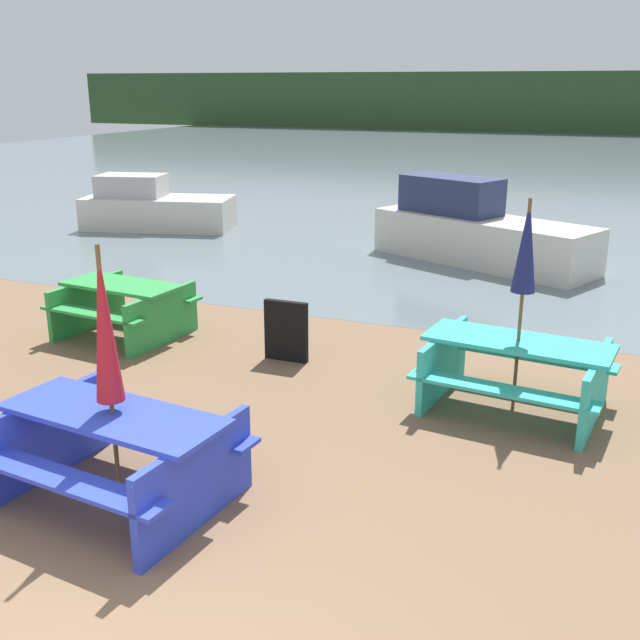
% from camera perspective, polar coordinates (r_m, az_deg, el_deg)
% --- Properties ---
extents(water, '(60.00, 50.00, 0.00)m').
position_cam_1_polar(water, '(34.83, 17.96, 11.44)').
color(water, slate).
rests_on(water, ground_plane).
extents(far_treeline, '(80.00, 1.60, 4.00)m').
position_cam_1_polar(far_treeline, '(54.66, 19.90, 15.31)').
color(far_treeline, '#284723').
rests_on(far_treeline, water).
extents(picnic_table_blue, '(2.01, 1.59, 0.78)m').
position_cam_1_polar(picnic_table_blue, '(6.25, -15.31, -9.28)').
color(picnic_table_blue, blue).
rests_on(picnic_table_blue, ground_plane).
extents(picnic_table_teal, '(2.01, 1.59, 0.74)m').
position_cam_1_polar(picnic_table_teal, '(7.95, 14.71, -3.51)').
color(picnic_table_teal, '#33B7A8').
rests_on(picnic_table_teal, ground_plane).
extents(picnic_table_green, '(1.71, 1.54, 0.73)m').
position_cam_1_polar(picnic_table_green, '(10.24, -14.76, 1.17)').
color(picnic_table_green, green).
rests_on(picnic_table_green, ground_plane).
extents(umbrella_navy, '(0.24, 0.24, 2.19)m').
position_cam_1_polar(umbrella_navy, '(7.61, 15.43, 5.25)').
color(umbrella_navy, brown).
rests_on(umbrella_navy, ground_plane).
extents(umbrella_crimson, '(0.22, 0.22, 2.12)m').
position_cam_1_polar(umbrella_crimson, '(5.88, -16.09, -0.50)').
color(umbrella_crimson, brown).
rests_on(umbrella_crimson, ground_plane).
extents(boat, '(4.42, 2.93, 1.55)m').
position_cam_1_polar(boat, '(14.43, 11.80, 6.63)').
color(boat, beige).
rests_on(boat, water).
extents(boat_second, '(3.61, 2.12, 1.23)m').
position_cam_1_polar(boat_second, '(17.93, -12.52, 8.32)').
color(boat_second, beige).
rests_on(boat_second, water).
extents(signboard, '(0.55, 0.08, 0.75)m').
position_cam_1_polar(signboard, '(9.05, -2.59, -0.84)').
color(signboard, black).
rests_on(signboard, ground_plane).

